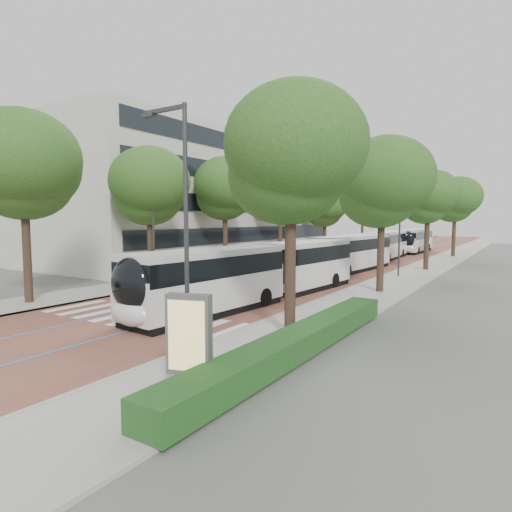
{
  "coord_description": "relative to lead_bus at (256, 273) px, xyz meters",
  "views": [
    {
      "loc": [
        15.61,
        -12.76,
        4.69
      ],
      "look_at": [
        1.4,
        9.29,
        2.4
      ],
      "focal_mm": 30.0,
      "sensor_mm": 36.0,
      "label": 1
    }
  ],
  "objects": [
    {
      "name": "ground",
      "position": [
        -2.69,
        -7.3,
        -1.63
      ],
      "size": [
        160.0,
        160.0,
        0.0
      ],
      "primitive_type": "plane",
      "color": "#51544C",
      "rests_on": "ground"
    },
    {
      "name": "kerb_left",
      "position": [
        -8.29,
        32.7,
        -1.57
      ],
      "size": [
        0.2,
        140.0,
        0.14
      ],
      "primitive_type": "cube",
      "color": "gray",
      "rests_on": "ground"
    },
    {
      "name": "kerb_right",
      "position": [
        2.91,
        32.7,
        -1.57
      ],
      "size": [
        0.2,
        140.0,
        0.14
      ],
      "primitive_type": "cube",
      "color": "gray",
      "rests_on": "ground"
    },
    {
      "name": "streetlight_near",
      "position": [
        3.93,
        -10.3,
        3.19
      ],
      "size": [
        1.82,
        0.2,
        8.0
      ],
      "color": "#323235",
      "rests_on": "sidewalk_right"
    },
    {
      "name": "trees_left",
      "position": [
        -10.19,
        17.94,
        5.32
      ],
      "size": [
        6.07,
        61.05,
        9.88
      ],
      "color": "black",
      "rests_on": "ground"
    },
    {
      "name": "trees_right",
      "position": [
        5.01,
        14.17,
        5.06
      ],
      "size": [
        5.82,
        47.54,
        9.22
      ],
      "color": "black",
      "rests_on": "ground"
    },
    {
      "name": "lamp_post_left",
      "position": [
        -8.79,
        0.7,
        2.49
      ],
      "size": [
        0.14,
        0.14,
        8.0
      ],
      "primitive_type": "cylinder",
      "color": "#323235",
      "rests_on": "sidewalk_left"
    },
    {
      "name": "ad_panel",
      "position": [
        5.3,
        -11.57,
        -0.16
      ],
      "size": [
        1.28,
        0.7,
        2.57
      ],
      "rotation": [
        0.0,
        0.0,
        0.31
      ],
      "color": "#59595B",
      "rests_on": "sidewalk_right"
    },
    {
      "name": "lane_line_left",
      "position": [
        -4.29,
        32.7,
        -1.6
      ],
      "size": [
        0.12,
        126.0,
        0.01
      ],
      "primitive_type": "cube",
      "color": "blue",
      "rests_on": "road"
    },
    {
      "name": "road",
      "position": [
        -2.69,
        32.7,
        -1.62
      ],
      "size": [
        11.0,
        140.0,
        0.02
      ],
      "primitive_type": "cube",
      "color": "brown",
      "rests_on": "ground"
    },
    {
      "name": "sidewalk_right",
      "position": [
        4.81,
        32.7,
        -1.57
      ],
      "size": [
        4.0,
        140.0,
        0.12
      ],
      "primitive_type": "cube",
      "color": "gray",
      "rests_on": "ground"
    },
    {
      "name": "sidewalk_left",
      "position": [
        -10.19,
        32.7,
        -1.57
      ],
      "size": [
        4.0,
        140.0,
        0.12
      ],
      "primitive_type": "cube",
      "color": "gray",
      "rests_on": "ground"
    },
    {
      "name": "streetlight_far",
      "position": [
        3.93,
        14.7,
        3.19
      ],
      "size": [
        1.82,
        0.2,
        8.0
      ],
      "color": "#323235",
      "rests_on": "sidewalk_right"
    },
    {
      "name": "zebra_crossing",
      "position": [
        -2.49,
        -6.3,
        -1.6
      ],
      "size": [
        10.55,
        3.6,
        0.01
      ],
      "color": "silver",
      "rests_on": "ground"
    },
    {
      "name": "bus_queued_2",
      "position": [
        -0.74,
        42.04,
        -0.0
      ],
      "size": [
        2.74,
        12.44,
        3.2
      ],
      "rotation": [
        0.0,
        0.0,
        0.02
      ],
      "color": "silver",
      "rests_on": "ground"
    },
    {
      "name": "hedge",
      "position": [
        6.41,
        -7.3,
        -1.11
      ],
      "size": [
        1.2,
        14.0,
        0.8
      ],
      "primitive_type": "cube",
      "color": "#143A14",
      "rests_on": "sidewalk_right"
    },
    {
      "name": "bus_queued_1",
      "position": [
        -1.21,
        29.33,
        -0.0
      ],
      "size": [
        3.15,
        12.51,
        3.2
      ],
      "rotation": [
        0.0,
        0.0,
        0.05
      ],
      "color": "silver",
      "rests_on": "ground"
    },
    {
      "name": "lead_bus",
      "position": [
        0.0,
        0.0,
        0.0
      ],
      "size": [
        4.02,
        18.54,
        3.2
      ],
      "rotation": [
        0.0,
        0.0,
        -0.08
      ],
      "color": "black",
      "rests_on": "ground"
    },
    {
      "name": "bus_queued_0",
      "position": [
        -0.5,
        16.38,
        -0.0
      ],
      "size": [
        3.33,
        12.54,
        3.2
      ],
      "rotation": [
        0.0,
        0.0,
        -0.07
      ],
      "color": "silver",
      "rests_on": "ground"
    },
    {
      "name": "office_building",
      "position": [
        -22.16,
        20.7,
        5.37
      ],
      "size": [
        18.11,
        40.0,
        14.0
      ],
      "color": "#B9B6AC",
      "rests_on": "ground"
    },
    {
      "name": "lane_line_right",
      "position": [
        -1.09,
        32.7,
        -1.6
      ],
      "size": [
        0.12,
        126.0,
        0.01
      ],
      "primitive_type": "cube",
      "color": "blue",
      "rests_on": "road"
    }
  ]
}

